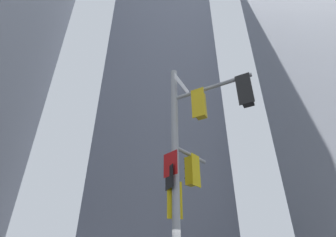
# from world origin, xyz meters

# --- Properties ---
(building_mid_block) EXTENTS (13.66, 13.66, 47.18)m
(building_mid_block) POSITION_xyz_m (0.64, 21.90, 23.59)
(building_mid_block) COLOR slate
(building_mid_block) RESTS_ON ground
(signal_pole_assembly) EXTENTS (2.80, 3.14, 8.43)m
(signal_pole_assembly) POSITION_xyz_m (0.48, -0.15, 4.74)
(signal_pole_assembly) COLOR #9EA0A3
(signal_pole_assembly) RESTS_ON ground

